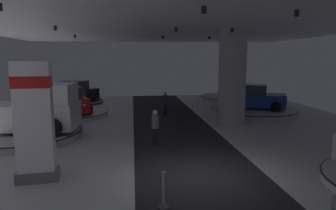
{
  "coord_description": "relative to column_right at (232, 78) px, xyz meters",
  "views": [
    {
      "loc": [
        -2.21,
        -9.49,
        3.88
      ],
      "look_at": [
        -0.35,
        6.49,
        1.4
      ],
      "focal_mm": 32.6,
      "sensor_mm": 36.0,
      "label": 1
    }
  ],
  "objects": [
    {
      "name": "display_car_far_left",
      "position": [
        -9.96,
        3.82,
        -1.69
      ],
      "size": [
        3.4,
        4.57,
        1.71
      ],
      "color": "red",
      "rests_on": "display_platform_far_left"
    },
    {
      "name": "visitor_walking_far",
      "position": [
        -3.49,
        3.56,
        -1.84
      ],
      "size": [
        0.32,
        0.32,
        1.59
      ],
      "color": "black",
      "rests_on": "ground"
    },
    {
      "name": "ceiling_with_spotlights",
      "position": [
        -3.49,
        -7.51,
        2.8
      ],
      "size": [
        24.0,
        44.0,
        0.39
      ],
      "color": "silver"
    },
    {
      "name": "display_platform_mid_left",
      "position": [
        -11.08,
        -1.87,
        -2.54
      ],
      "size": [
        5.68,
        5.68,
        0.37
      ],
      "color": "#B7B7BC",
      "rests_on": "ground"
    },
    {
      "name": "pickup_truck_mid_left",
      "position": [
        -10.76,
        -1.89,
        -1.44
      ],
      "size": [
        5.44,
        2.96,
        2.3
      ],
      "color": "silver",
      "rests_on": "display_platform_mid_left"
    },
    {
      "name": "stanchion_b",
      "position": [
        -4.94,
        -9.58,
        -2.38
      ],
      "size": [
        0.28,
        0.28,
        1.01
      ],
      "color": "#333338",
      "rests_on": "ground"
    },
    {
      "name": "visitor_walking_near",
      "position": [
        -4.72,
        -3.63,
        -1.84
      ],
      "size": [
        0.32,
        0.32,
        1.59
      ],
      "color": "black",
      "rests_on": "ground"
    },
    {
      "name": "display_car_deep_left",
      "position": [
        -10.78,
        9.95,
        -1.73
      ],
      "size": [
        4.52,
        3.76,
        1.71
      ],
      "color": "black",
      "rests_on": "display_platform_deep_left"
    },
    {
      "name": "display_car_deep_right",
      "position": [
        3.61,
        10.88,
        -1.65
      ],
      "size": [
        3.19,
        4.55,
        1.71
      ],
      "color": "#B77519",
      "rests_on": "display_platform_deep_right"
    },
    {
      "name": "display_platform_deep_right",
      "position": [
        3.6,
        10.85,
        -2.56
      ],
      "size": [
        5.92,
        5.92,
        0.34
      ],
      "color": "#B7B7BC",
      "rests_on": "ground"
    },
    {
      "name": "column_right",
      "position": [
        0.0,
        0.0,
        0.0
      ],
      "size": [
        1.58,
        1.58,
        5.5
      ],
      "color": "#ADADB2",
      "rests_on": "ground"
    },
    {
      "name": "ground",
      "position": [
        -3.49,
        -7.51,
        -2.77
      ],
      "size": [
        24.0,
        44.0,
        0.06
      ],
      "color": "silver"
    },
    {
      "name": "display_platform_deep_left",
      "position": [
        -10.81,
        9.97,
        -2.6
      ],
      "size": [
        5.06,
        5.06,
        0.26
      ],
      "color": "#333338",
      "rests_on": "ground"
    },
    {
      "name": "brand_sign_pylon",
      "position": [
        -8.76,
        -7.3,
        -0.79
      ],
      "size": [
        1.32,
        0.77,
        3.79
      ],
      "color": "slate",
      "rests_on": "ground"
    },
    {
      "name": "display_platform_far_right",
      "position": [
        2.79,
        3.43,
        -2.56
      ],
      "size": [
        5.94,
        5.94,
        0.34
      ],
      "color": "#B7B7BC",
      "rests_on": "ground"
    },
    {
      "name": "display_car_far_right",
      "position": [
        2.77,
        3.44,
        -1.64
      ],
      "size": [
        4.57,
        3.45,
        1.71
      ],
      "color": "navy",
      "rests_on": "display_platform_far_right"
    },
    {
      "name": "display_platform_far_left",
      "position": [
        -9.94,
        3.79,
        -2.58
      ],
      "size": [
        5.04,
        5.04,
        0.3
      ],
      "color": "silver",
      "rests_on": "ground"
    }
  ]
}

